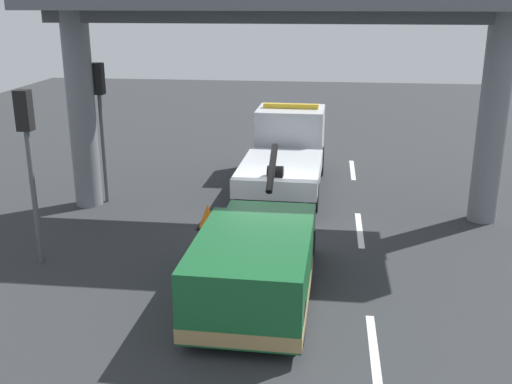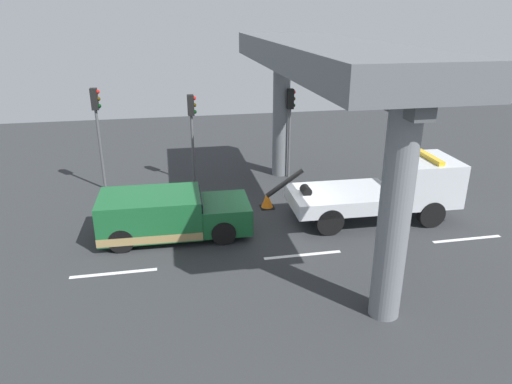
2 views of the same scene
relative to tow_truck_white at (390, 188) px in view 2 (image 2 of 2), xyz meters
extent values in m
cube|color=#2D3033|center=(-4.08, 0.02, -1.25)|extent=(60.00, 40.00, 0.10)
cube|color=silver|center=(-10.08, -2.29, -1.20)|extent=(2.60, 0.16, 0.01)
cube|color=silver|center=(-4.08, -2.29, -1.20)|extent=(2.60, 0.16, 0.01)
cube|color=silver|center=(1.92, -2.29, -1.20)|extent=(2.60, 0.16, 0.01)
cube|color=silver|center=(-1.93, 0.05, -0.28)|extent=(3.90, 2.50, 0.55)
cube|color=silver|center=(1.40, -0.04, 0.27)|extent=(2.11, 2.35, 1.65)
cube|color=black|center=(2.01, -0.05, 0.64)|extent=(0.12, 2.21, 0.66)
cube|color=#196B9E|center=(-1.90, 1.25, -0.36)|extent=(3.65, 0.11, 0.20)
cylinder|color=black|center=(-4.12, 0.10, 0.46)|extent=(1.42, 0.22, 1.07)
cylinder|color=black|center=(-3.31, 0.08, 0.12)|extent=(0.37, 0.46, 0.36)
cube|color=yellow|center=(1.40, -0.04, 1.18)|extent=(0.29, 1.93, 0.16)
cylinder|color=black|center=(1.22, 1.01, -0.70)|extent=(1.01, 0.35, 1.00)
cylinder|color=black|center=(1.17, -1.07, -0.70)|extent=(1.01, 0.35, 1.00)
cylinder|color=black|center=(-2.67, 1.11, -0.70)|extent=(1.01, 0.35, 1.00)
cylinder|color=black|center=(-2.72, -0.97, -0.70)|extent=(1.01, 0.35, 1.00)
cube|color=#195B2D|center=(-8.94, 0.03, -0.30)|extent=(3.51, 2.29, 1.35)
cube|color=#195B2D|center=(-6.35, -0.03, -0.50)|extent=(1.78, 2.15, 0.95)
cube|color=black|center=(-7.19, -0.01, 0.00)|extent=(0.11, 1.94, 0.59)
cube|color=#9E8451|center=(-8.94, 0.03, -0.79)|extent=(3.53, 2.30, 0.28)
cylinder|color=black|center=(-6.48, 0.93, -0.78)|extent=(0.85, 0.30, 0.84)
cylinder|color=black|center=(-6.52, -0.99, -0.78)|extent=(0.85, 0.30, 0.84)
cylinder|color=black|center=(-9.87, 1.02, -0.78)|extent=(0.85, 0.30, 0.84)
cylinder|color=black|center=(-9.92, -0.90, -0.78)|extent=(0.85, 0.30, 0.84)
cylinder|color=slate|center=(-2.87, 5.77, 1.64)|extent=(0.79, 0.79, 5.68)
cylinder|color=slate|center=(-2.87, -5.73, 1.64)|extent=(0.79, 0.79, 5.68)
cube|color=#5B5F63|center=(-2.87, 0.02, 4.92)|extent=(3.60, 13.50, 0.89)
cube|color=#4A4E52|center=(-2.87, 0.02, 4.30)|extent=(0.50, 13.10, 0.36)
cylinder|color=#515456|center=(-11.08, 5.31, 0.59)|extent=(0.12, 0.12, 3.57)
cube|color=black|center=(-11.08, 5.31, 2.82)|extent=(0.28, 0.32, 0.90)
sphere|color=red|center=(-10.92, 5.31, 3.12)|extent=(0.18, 0.18, 0.18)
sphere|color=#3A2D06|center=(-10.92, 5.31, 2.82)|extent=(0.18, 0.18, 0.18)
sphere|color=black|center=(-10.92, 5.31, 2.52)|extent=(0.18, 0.18, 0.18)
cylinder|color=#515456|center=(-7.08, 5.31, 0.38)|extent=(0.12, 0.12, 3.17)
cube|color=black|center=(-7.08, 5.31, 2.42)|extent=(0.28, 0.32, 0.90)
sphere|color=red|center=(-6.92, 5.31, 2.72)|extent=(0.18, 0.18, 0.18)
sphere|color=#3A2D06|center=(-6.92, 5.31, 2.42)|extent=(0.18, 0.18, 0.18)
sphere|color=black|center=(-6.92, 5.31, 2.12)|extent=(0.18, 0.18, 0.18)
cylinder|color=#515456|center=(-2.58, 5.31, 0.44)|extent=(0.12, 0.12, 3.29)
cube|color=black|center=(-2.58, 5.31, 2.54)|extent=(0.28, 0.32, 0.90)
sphere|color=red|center=(-2.42, 5.31, 2.84)|extent=(0.18, 0.18, 0.18)
sphere|color=#3A2D06|center=(-2.42, 5.31, 2.54)|extent=(0.18, 0.18, 0.18)
sphere|color=black|center=(-2.42, 5.31, 2.24)|extent=(0.18, 0.18, 0.18)
cone|color=orange|center=(-4.39, 1.82, -0.87)|extent=(0.50, 0.50, 0.66)
cube|color=black|center=(-4.39, 1.82, -1.19)|extent=(0.56, 0.56, 0.03)
camera|label=1|loc=(-19.64, -1.31, 4.80)|focal=42.72mm
camera|label=2|loc=(-8.18, -15.30, 6.33)|focal=32.83mm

